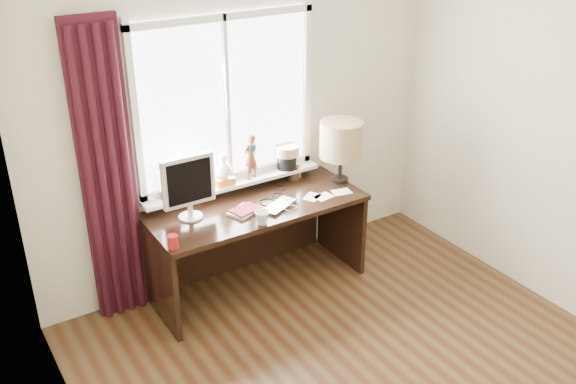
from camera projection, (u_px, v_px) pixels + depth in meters
wall_back at (243, 121)px, 5.04m from camera, size 3.50×0.00×2.60m
wall_left at (103, 333)px, 2.68m from camera, size 0.00×4.00×2.60m
laptop at (279, 206)px, 4.90m from camera, size 0.36×0.31×0.02m
mug at (262, 217)px, 4.65m from camera, size 0.14×0.14×0.11m
red_cup at (173, 242)px, 4.34m from camera, size 0.07×0.07×0.10m
window at (230, 125)px, 4.93m from camera, size 1.52×0.20×1.40m
curtain at (108, 179)px, 4.50m from camera, size 0.38×0.09×2.25m
desk at (251, 227)px, 5.13m from camera, size 1.70×0.70×0.75m
monitor at (188, 184)px, 4.63m from camera, size 0.40×0.18×0.49m
notebook_stack at (244, 211)px, 4.82m from camera, size 0.27×0.24×0.03m
brush_holder at (294, 172)px, 5.34m from camera, size 0.09×0.09×0.25m
icon_frame at (296, 171)px, 5.35m from camera, size 0.10×0.03×0.13m
table_lamp at (341, 140)px, 5.17m from camera, size 0.35×0.35×0.52m
loose_papers at (326, 195)px, 5.09m from camera, size 0.43×0.21×0.00m
desk_cables at (274, 196)px, 5.07m from camera, size 0.38×0.32×0.01m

